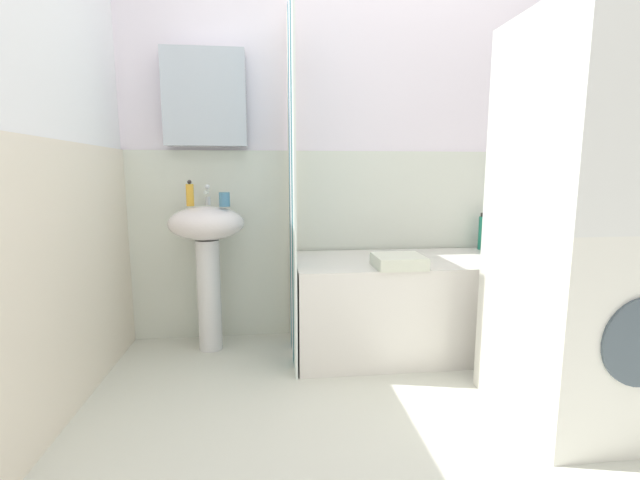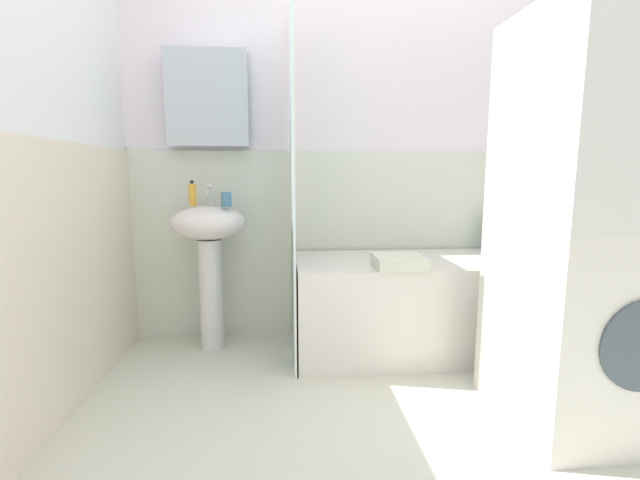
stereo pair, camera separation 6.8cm
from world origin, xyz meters
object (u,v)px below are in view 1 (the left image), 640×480
object	(u,v)px
toothbrush_cup	(224,199)
conditioner_bottle	(497,235)
bathtub	(416,304)
body_wash_bottle	(483,232)
sink	(207,246)
towel_folded	(399,261)
washer_dryer_stack	(590,225)
soap_dispenser	(190,194)

from	to	relation	value
toothbrush_cup	conditioner_bottle	bearing A→B (deg)	5.08
bathtub	body_wash_bottle	bearing A→B (deg)	25.59
sink	body_wash_bottle	bearing A→B (deg)	3.68
body_wash_bottle	towel_folded	world-z (taller)	body_wash_bottle
body_wash_bottle	towel_folded	xyz separation A→B (m)	(-0.71, -0.47, -0.08)
bathtub	washer_dryer_stack	bearing A→B (deg)	-60.43
sink	towel_folded	xyz separation A→B (m)	(1.05, -0.36, -0.05)
sink	towel_folded	distance (m)	1.11
body_wash_bottle	washer_dryer_stack	size ratio (longest dim) A/B	0.14
toothbrush_cup	body_wash_bottle	xyz separation A→B (m)	(1.65, 0.15, -0.24)
sink	toothbrush_cup	size ratio (longest dim) A/B	10.68
bathtub	body_wash_bottle	xyz separation A→B (m)	(0.52, 0.25, 0.40)
washer_dryer_stack	bathtub	bearing A→B (deg)	119.57
soap_dispenser	toothbrush_cup	size ratio (longest dim) A/B	1.86
sink	soap_dispenser	distance (m)	0.31
towel_folded	washer_dryer_stack	xyz separation A→B (m)	(0.64, -0.58, 0.25)
bathtub	conditioner_bottle	world-z (taller)	conditioner_bottle
toothbrush_cup	bathtub	distance (m)	1.29
sink	bathtub	size ratio (longest dim) A/B	0.60
body_wash_bottle	towel_folded	distance (m)	0.85
sink	conditioner_bottle	distance (m)	1.87
sink	towel_folded	world-z (taller)	sink
soap_dispenser	conditioner_bottle	size ratio (longest dim) A/B	0.74
body_wash_bottle	soap_dispenser	bearing A→B (deg)	-177.12
conditioner_bottle	towel_folded	size ratio (longest dim) A/B	0.78
conditioner_bottle	body_wash_bottle	bearing A→B (deg)	-177.60
sink	toothbrush_cup	bearing A→B (deg)	-18.70
conditioner_bottle	towel_folded	world-z (taller)	conditioner_bottle
soap_dispenser	washer_dryer_stack	world-z (taller)	washer_dryer_stack
conditioner_bottle	towel_folded	bearing A→B (deg)	-149.75
toothbrush_cup	washer_dryer_stack	size ratio (longest dim) A/B	0.05
conditioner_bottle	body_wash_bottle	distance (m)	0.11
bathtub	body_wash_bottle	world-z (taller)	body_wash_bottle
bathtub	towel_folded	xyz separation A→B (m)	(-0.19, -0.22, 0.31)
sink	conditioner_bottle	world-z (taller)	sink
toothbrush_cup	body_wash_bottle	distance (m)	1.67
body_wash_bottle	bathtub	bearing A→B (deg)	-154.41
washer_dryer_stack	conditioner_bottle	bearing A→B (deg)	80.45
washer_dryer_stack	toothbrush_cup	bearing A→B (deg)	150.42
sink	washer_dryer_stack	bearing A→B (deg)	-28.92
soap_dispenser	conditioner_bottle	bearing A→B (deg)	2.85
soap_dispenser	toothbrush_cup	xyz separation A→B (m)	(0.20, -0.06, -0.03)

